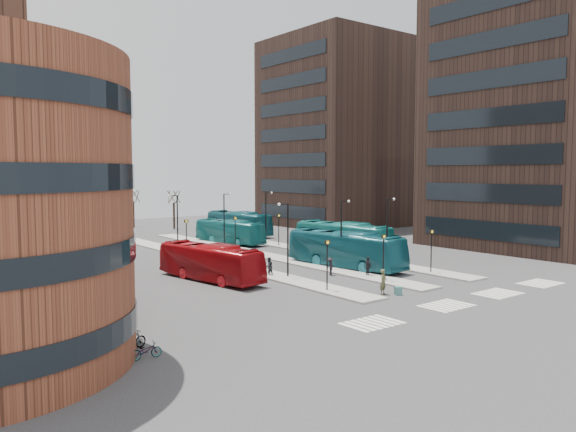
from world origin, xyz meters
TOP-DOWN VIEW (x-y plane):
  - ground at (0.00, 0.00)m, footprint 160.00×160.00m
  - island_left at (-4.00, 30.00)m, footprint 2.50×45.00m
  - island_mid at (2.00, 30.00)m, footprint 2.50×45.00m
  - island_right at (8.00, 30.00)m, footprint 2.50×45.00m
  - suitcase at (-1.08, 8.09)m, footprint 0.58×0.54m
  - red_bus at (-9.04, 21.01)m, footprint 4.16×10.99m
  - teal_bus_a at (3.86, 18.78)m, footprint 4.03×12.46m
  - teal_bus_b at (4.51, 39.87)m, footprint 4.02×10.74m
  - teal_bus_c at (10.11, 25.72)m, footprint 3.79×12.30m
  - teal_bus_d at (10.25, 46.75)m, footprint 3.35×12.01m
  - traveller at (-1.80, 8.86)m, footprint 0.77×0.62m
  - commuter_a at (-4.21, 19.57)m, footprint 0.79×0.62m
  - commuter_b at (2.25, 14.31)m, footprint 0.59×1.04m
  - commuter_c at (0.20, 16.78)m, footprint 0.85×1.10m
  - bicycle_near at (-21.00, 6.17)m, footprint 1.55×0.62m
  - bicycle_mid at (-21.00, 7.81)m, footprint 1.68×0.84m
  - bicycle_far at (-21.00, 8.44)m, footprint 1.63×1.03m
  - crosswalk_stripes at (1.75, 4.00)m, footprint 22.35×2.40m
  - tower_near at (31.98, 16.00)m, footprint 20.12×20.00m
  - tower_far at (31.98, 50.00)m, footprint 20.12×20.00m
  - sign_poles at (1.60, 23.00)m, footprint 12.45×22.12m
  - lamp_posts at (2.64, 28.00)m, footprint 14.04×20.24m
  - bare_trees at (2.67, 62.67)m, footprint 10.97×8.14m

SIDE VIEW (x-z plane):
  - ground at x=0.00m, z-range 0.00..0.00m
  - crosswalk_stripes at x=1.75m, z-range 0.00..0.01m
  - island_left at x=-4.00m, z-range 0.00..0.15m
  - island_mid at x=2.00m, z-range 0.00..0.15m
  - island_right at x=8.00m, z-range 0.00..0.15m
  - suitcase at x=-1.08m, z-range 0.00..0.59m
  - bicycle_near at x=-21.00m, z-range 0.00..0.80m
  - bicycle_far at x=-21.00m, z-range 0.00..0.81m
  - bicycle_mid at x=-21.00m, z-range 0.00..0.97m
  - commuter_c at x=0.20m, z-range 0.00..1.51m
  - commuter_a at x=-4.21m, z-range 0.00..1.62m
  - commuter_b at x=2.25m, z-range 0.00..1.67m
  - traveller at x=-1.80m, z-range 0.00..1.83m
  - teal_bus_b at x=4.51m, z-range 0.00..2.92m
  - red_bus at x=-9.04m, z-range 0.00..2.99m
  - teal_bus_d at x=10.25m, z-range 0.00..3.31m
  - teal_bus_c at x=10.11m, z-range 0.00..3.37m
  - teal_bus_a at x=3.86m, z-range 0.00..3.41m
  - sign_poles at x=1.60m, z-range 0.58..4.23m
  - bare_trees at x=2.67m, z-range -0.22..5.67m
  - lamp_posts at x=2.64m, z-range 0.52..6.64m
  - tower_near at x=31.98m, z-range 0.00..30.00m
  - tower_far at x=31.98m, z-range 0.00..30.00m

